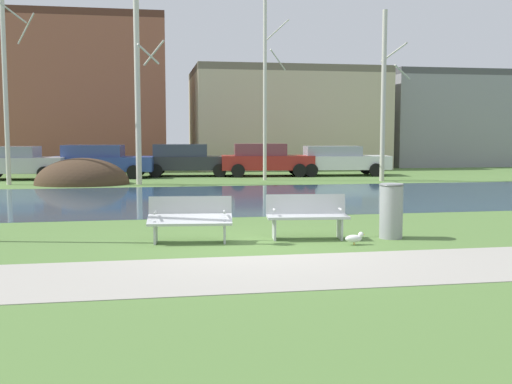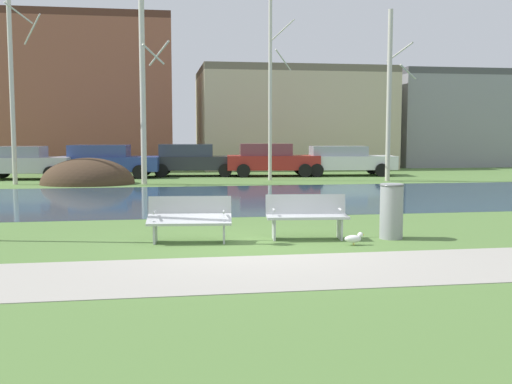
{
  "view_description": "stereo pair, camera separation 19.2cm",
  "coord_description": "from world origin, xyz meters",
  "px_view_note": "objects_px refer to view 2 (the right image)",
  "views": [
    {
      "loc": [
        -1.9,
        -10.95,
        2.09
      ],
      "look_at": [
        0.22,
        1.12,
        0.9
      ],
      "focal_mm": 42.74,
      "sensor_mm": 36.0,
      "label": 1
    },
    {
      "loc": [
        -1.71,
        -10.98,
        2.09
      ],
      "look_at": [
        0.22,
        1.12,
        0.9
      ],
      "focal_mm": 42.74,
      "sensor_mm": 36.0,
      "label": 2
    }
  ],
  "objects_px": {
    "trash_bin": "(391,210)",
    "parked_suv_fifth_white": "(344,160)",
    "parked_sedan_second_blue": "(106,160)",
    "seagull": "(354,238)",
    "parked_van_nearest_silver": "(24,162)",
    "parked_wagon_fourth_red": "(271,159)",
    "bench_right": "(307,215)",
    "parked_hatch_third_dark": "(192,159)",
    "bench_left": "(190,218)"
  },
  "relations": [
    {
      "from": "bench_right",
      "to": "parked_van_nearest_silver",
      "type": "height_order",
      "value": "parked_van_nearest_silver"
    },
    {
      "from": "trash_bin",
      "to": "parked_sedan_second_blue",
      "type": "distance_m",
      "value": 19.28
    },
    {
      "from": "parked_suv_fifth_white",
      "to": "bench_right",
      "type": "bearing_deg",
      "value": -109.48
    },
    {
      "from": "parked_hatch_third_dark",
      "to": "trash_bin",
      "type": "bearing_deg",
      "value": -80.9
    },
    {
      "from": "seagull",
      "to": "parked_suv_fifth_white",
      "type": "height_order",
      "value": "parked_suv_fifth_white"
    },
    {
      "from": "bench_left",
      "to": "trash_bin",
      "type": "height_order",
      "value": "trash_bin"
    },
    {
      "from": "parked_suv_fifth_white",
      "to": "parked_van_nearest_silver",
      "type": "bearing_deg",
      "value": -179.56
    },
    {
      "from": "seagull",
      "to": "parked_van_nearest_silver",
      "type": "xyz_separation_m",
      "value": [
        -9.61,
        18.04,
        0.66
      ]
    },
    {
      "from": "parked_hatch_third_dark",
      "to": "parked_wagon_fourth_red",
      "type": "bearing_deg",
      "value": -8.72
    },
    {
      "from": "parked_van_nearest_silver",
      "to": "parked_sedan_second_blue",
      "type": "xyz_separation_m",
      "value": [
        3.57,
        0.51,
        0.02
      ]
    },
    {
      "from": "bench_right",
      "to": "seagull",
      "type": "xyz_separation_m",
      "value": [
        0.71,
        -0.81,
        -0.34
      ]
    },
    {
      "from": "bench_right",
      "to": "parked_van_nearest_silver",
      "type": "bearing_deg",
      "value": 117.33
    },
    {
      "from": "bench_left",
      "to": "parked_hatch_third_dark",
      "type": "xyz_separation_m",
      "value": [
        1.02,
        18.18,
        0.34
      ]
    },
    {
      "from": "bench_left",
      "to": "trash_bin",
      "type": "xyz_separation_m",
      "value": [
        3.97,
        -0.22,
        0.09
      ]
    },
    {
      "from": "trash_bin",
      "to": "seagull",
      "type": "relative_size",
      "value": 2.82
    },
    {
      "from": "parked_sedan_second_blue",
      "to": "parked_suv_fifth_white",
      "type": "height_order",
      "value": "parked_sedan_second_blue"
    },
    {
      "from": "bench_right",
      "to": "parked_hatch_third_dark",
      "type": "bearing_deg",
      "value": 94.04
    },
    {
      "from": "bench_right",
      "to": "parked_wagon_fourth_red",
      "type": "relative_size",
      "value": 0.36
    },
    {
      "from": "trash_bin",
      "to": "parked_wagon_fourth_red",
      "type": "xyz_separation_m",
      "value": [
        0.86,
        17.82,
        0.26
      ]
    },
    {
      "from": "parked_sedan_second_blue",
      "to": "trash_bin",
      "type": "bearing_deg",
      "value": -68.71
    },
    {
      "from": "parked_van_nearest_silver",
      "to": "parked_suv_fifth_white",
      "type": "height_order",
      "value": "parked_van_nearest_silver"
    },
    {
      "from": "trash_bin",
      "to": "parked_wagon_fourth_red",
      "type": "height_order",
      "value": "parked_wagon_fourth_red"
    },
    {
      "from": "parked_van_nearest_silver",
      "to": "parked_hatch_third_dark",
      "type": "xyz_separation_m",
      "value": [
        7.62,
        0.96,
        0.02
      ]
    },
    {
      "from": "trash_bin",
      "to": "parked_suv_fifth_white",
      "type": "distance_m",
      "value": 18.12
    },
    {
      "from": "seagull",
      "to": "parked_van_nearest_silver",
      "type": "bearing_deg",
      "value": 118.05
    },
    {
      "from": "bench_right",
      "to": "parked_sedan_second_blue",
      "type": "xyz_separation_m",
      "value": [
        -5.33,
        17.74,
        0.34
      ]
    },
    {
      "from": "parked_wagon_fourth_red",
      "to": "parked_suv_fifth_white",
      "type": "relative_size",
      "value": 0.93
    },
    {
      "from": "bench_right",
      "to": "parked_suv_fifth_white",
      "type": "relative_size",
      "value": 0.33
    },
    {
      "from": "parked_wagon_fourth_red",
      "to": "parked_suv_fifth_white",
      "type": "xyz_separation_m",
      "value": [
        3.61,
        -0.26,
        -0.05
      ]
    },
    {
      "from": "bench_left",
      "to": "trash_bin",
      "type": "relative_size",
      "value": 1.51
    },
    {
      "from": "bench_left",
      "to": "parked_hatch_third_dark",
      "type": "height_order",
      "value": "parked_hatch_third_dark"
    },
    {
      "from": "parked_van_nearest_silver",
      "to": "parked_wagon_fourth_red",
      "type": "xyz_separation_m",
      "value": [
        11.43,
        0.37,
        0.03
      ]
    },
    {
      "from": "bench_left",
      "to": "parked_van_nearest_silver",
      "type": "height_order",
      "value": "parked_van_nearest_silver"
    },
    {
      "from": "seagull",
      "to": "parked_sedan_second_blue",
      "type": "distance_m",
      "value": 19.52
    },
    {
      "from": "parked_van_nearest_silver",
      "to": "parked_sedan_second_blue",
      "type": "height_order",
      "value": "parked_sedan_second_blue"
    },
    {
      "from": "seagull",
      "to": "parked_wagon_fourth_red",
      "type": "relative_size",
      "value": 0.08
    },
    {
      "from": "seagull",
      "to": "parked_sedan_second_blue",
      "type": "relative_size",
      "value": 0.08
    },
    {
      "from": "seagull",
      "to": "parked_hatch_third_dark",
      "type": "bearing_deg",
      "value": 95.99
    },
    {
      "from": "trash_bin",
      "to": "parked_wagon_fourth_red",
      "type": "relative_size",
      "value": 0.24
    },
    {
      "from": "parked_sedan_second_blue",
      "to": "parked_van_nearest_silver",
      "type": "bearing_deg",
      "value": -171.85
    },
    {
      "from": "trash_bin",
      "to": "parked_suv_fifth_white",
      "type": "height_order",
      "value": "parked_suv_fifth_white"
    },
    {
      "from": "bench_right",
      "to": "parked_sedan_second_blue",
      "type": "bearing_deg",
      "value": 106.73
    },
    {
      "from": "bench_left",
      "to": "parked_van_nearest_silver",
      "type": "relative_size",
      "value": 0.39
    },
    {
      "from": "parked_hatch_third_dark",
      "to": "parked_wagon_fourth_red",
      "type": "relative_size",
      "value": 1.03
    },
    {
      "from": "parked_suv_fifth_white",
      "to": "trash_bin",
      "type": "bearing_deg",
      "value": -104.27
    },
    {
      "from": "bench_left",
      "to": "parked_van_nearest_silver",
      "type": "distance_m",
      "value": 18.45
    },
    {
      "from": "bench_right",
      "to": "parked_hatch_third_dark",
      "type": "xyz_separation_m",
      "value": [
        -1.28,
        18.18,
        0.34
      ]
    },
    {
      "from": "bench_left",
      "to": "seagull",
      "type": "height_order",
      "value": "bench_left"
    },
    {
      "from": "parked_sedan_second_blue",
      "to": "parked_suv_fifth_white",
      "type": "xyz_separation_m",
      "value": [
        11.46,
        -0.4,
        -0.03
      ]
    },
    {
      "from": "bench_right",
      "to": "parked_van_nearest_silver",
      "type": "relative_size",
      "value": 0.39
    }
  ]
}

